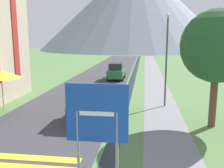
{
  "coord_description": "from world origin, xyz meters",
  "views": [
    {
      "loc": [
        2.45,
        -2.8,
        4.47
      ],
      "look_at": [
        0.78,
        10.0,
        2.08
      ],
      "focal_mm": 40.0,
      "sensor_mm": 36.0,
      "label": 1
    }
  ],
  "objects": [
    {
      "name": "footpath",
      "position": [
        3.6,
        30.0,
        0.0
      ],
      "size": [
        2.2,
        60.0,
        0.01
      ],
      "color": "slate",
      "rests_on": "ground_plane"
    },
    {
      "name": "tree_by_path",
      "position": [
        5.94,
        9.97,
        4.07
      ],
      "size": [
        3.58,
        3.58,
        5.88
      ],
      "color": "brown",
      "rests_on": "ground_plane"
    },
    {
      "name": "parked_car_near",
      "position": [
        -0.4,
        10.36,
        0.91
      ],
      "size": [
        1.9,
        3.97,
        1.82
      ],
      "color": "black",
      "rests_on": "ground_plane"
    },
    {
      "name": "cafe_umbrella_rear_yellow",
      "position": [
        -6.31,
        11.41,
        2.27
      ],
      "size": [
        2.38,
        2.38,
        2.52
      ],
      "color": "#B7B2A8",
      "rests_on": "ground_plane"
    },
    {
      "name": "ground_plane",
      "position": [
        0.0,
        20.0,
        0.0
      ],
      "size": [
        160.0,
        160.0,
        0.0
      ],
      "primitive_type": "plane",
      "color": "#517542"
    },
    {
      "name": "drainage_channel",
      "position": [
        1.2,
        30.0,
        0.0
      ],
      "size": [
        0.6,
        60.0,
        0.0
      ],
      "color": "black",
      "rests_on": "ground_plane"
    },
    {
      "name": "road_sign",
      "position": [
        1.02,
        4.52,
        1.96
      ],
      "size": [
        1.98,
        0.11,
        3.1
      ],
      "color": "gray",
      "rests_on": "ground_plane"
    },
    {
      "name": "mountain_distant",
      "position": [
        -1.84,
        98.29,
        16.91
      ],
      "size": [
        72.82,
        72.82,
        33.82
      ],
      "color": "gray",
      "rests_on": "ground_plane"
    },
    {
      "name": "road",
      "position": [
        -2.5,
        30.0,
        0.0
      ],
      "size": [
        6.4,
        60.0,
        0.01
      ],
      "color": "#38383D",
      "rests_on": "ground_plane"
    },
    {
      "name": "parked_car_far",
      "position": [
        -0.56,
        24.07,
        0.91
      ],
      "size": [
        1.75,
        3.83,
        1.82
      ],
      "color": "#28663D",
      "rests_on": "ground_plane"
    },
    {
      "name": "streetlamp",
      "position": [
        3.86,
        13.65,
        3.49
      ],
      "size": [
        0.28,
        0.28,
        5.99
      ],
      "color": "#515156",
      "rests_on": "ground_plane"
    }
  ]
}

